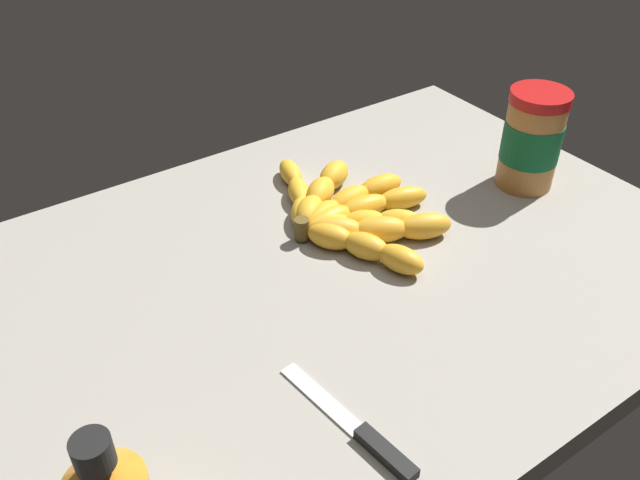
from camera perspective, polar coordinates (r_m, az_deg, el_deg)
The scene contains 4 objects.
ground_plane at distance 84.36cm, azimuth 0.13°, elevation -3.79°, with size 99.68×67.93×3.93cm, color gray.
banana_bunch at distance 90.72cm, azimuth 2.59°, elevation 2.37°, with size 20.90×32.62×3.63cm.
peanut_butter_jar at distance 100.95cm, azimuth 17.73°, elevation 8.18°, with size 8.52×8.52×14.73cm.
butter_knife at distance 66.18cm, azimuth 3.20°, elevation -15.82°, with size 3.76×18.08×1.20cm.
Camera 1 is at (-36.47, -52.47, 53.12)cm, focal length 37.32 mm.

